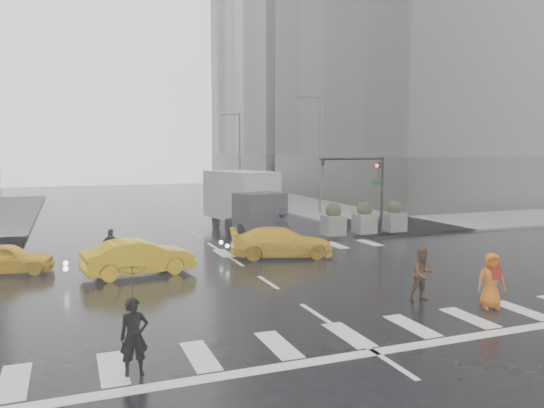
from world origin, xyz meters
name	(u,v)px	position (x,y,z in m)	size (l,w,h in m)	color
ground	(268,283)	(0.00, 0.00, 0.00)	(120.00, 120.00, 0.00)	black
sidewalk_ne	(417,210)	(19.50, 17.50, 0.07)	(35.00, 35.00, 0.15)	slate
building_ne	(443,7)	(29.00, 27.00, 19.21)	(26.05, 26.05, 42.00)	gray
building_ne_far	(316,75)	(29.00, 56.00, 16.27)	(26.05, 26.05, 36.00)	#ACA495
road_markings	(268,282)	(0.00, 0.00, 0.01)	(18.00, 48.00, 0.01)	silver
traffic_signal_pole	(367,180)	(9.01, 8.01, 3.22)	(4.45, 0.42, 4.50)	black
street_lamp_near	(319,149)	(10.87, 18.00, 4.95)	(2.15, 0.22, 9.00)	#59595B
street_lamp_far	(238,150)	(10.87, 38.00, 4.95)	(2.15, 0.22, 9.00)	#59595B
planter_west	(333,220)	(7.00, 8.20, 0.98)	(1.10, 1.10, 1.80)	slate
planter_mid	(364,219)	(9.00, 8.20, 0.98)	(1.10, 1.10, 1.80)	slate
planter_east	(394,217)	(11.00, 8.20, 0.98)	(1.10, 1.10, 1.80)	slate
pedestrian_black	(133,303)	(-5.57, -6.52, 1.60)	(1.01, 1.03, 2.43)	black
pedestrian_brown	(423,274)	(3.86, -4.00, 0.88)	(0.85, 0.66, 1.75)	#4C2F1B
pedestrian_orange	(491,281)	(5.28, -5.48, 0.87)	(1.00, 0.87, 1.73)	orange
pedestrian_far_a	(111,248)	(-5.18, 5.00, 0.80)	(0.93, 0.57, 1.59)	black
pedestrian_far_b	(283,226)	(3.73, 7.70, 0.89)	(1.16, 0.64, 1.79)	black
taxi_front	(6,258)	(-9.19, 5.08, 0.61)	(1.44, 3.59, 1.22)	yellow
taxi_mid	(139,257)	(-4.30, 2.95, 0.70)	(1.49, 4.28, 1.41)	yellow
taxi_rear	(282,242)	(2.24, 4.19, 0.68)	(1.92, 4.16, 1.37)	yellow
box_truck	(246,200)	(3.00, 11.72, 1.93)	(2.55, 6.80, 3.61)	#BBBBBD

